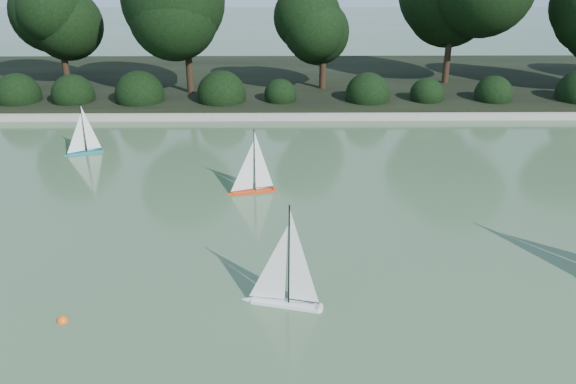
{
  "coord_description": "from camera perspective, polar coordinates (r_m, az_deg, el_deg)",
  "views": [
    {
      "loc": [
        -0.24,
        -5.83,
        4.34
      ],
      "look_at": [
        -0.15,
        2.45,
        0.7
      ],
      "focal_mm": 35.0,
      "sensor_mm": 36.0,
      "label": 1
    }
  ],
  "objects": [
    {
      "name": "sailboat_teal",
      "position": [
        13.59,
        -20.25,
        4.44
      ],
      "size": [
        0.86,
        0.48,
        1.22
      ],
      "color": "#0E788C",
      "rests_on": "ground"
    },
    {
      "name": "race_buoy",
      "position": [
        7.8,
        -21.91,
        -12.09
      ],
      "size": [
        0.14,
        0.14,
        0.14
      ],
      "primitive_type": "sphere",
      "color": "#FF590D",
      "rests_on": "ground"
    },
    {
      "name": "sailboat_orange",
      "position": [
        10.71,
        -3.96,
        0.98
      ],
      "size": [
        0.99,
        0.37,
        1.35
      ],
      "color": "red",
      "rests_on": "ground"
    },
    {
      "name": "far_bank",
      "position": [
        19.29,
        0.14,
        11.16
      ],
      "size": [
        40.0,
        8.0,
        0.3
      ],
      "primitive_type": "cube",
      "color": "black",
      "rests_on": "ground"
    },
    {
      "name": "shrub_hedge",
      "position": [
        16.21,
        0.28,
        9.82
      ],
      "size": [
        29.1,
        1.1,
        1.1
      ],
      "color": "black",
      "rests_on": "ground"
    },
    {
      "name": "pond_coping",
      "position": [
        15.43,
        0.33,
        7.72
      ],
      "size": [
        40.0,
        0.35,
        0.18
      ],
      "primitive_type": "cube",
      "color": "gray",
      "rests_on": "ground"
    },
    {
      "name": "ground",
      "position": [
        7.27,
        1.44,
        -12.92
      ],
      "size": [
        80.0,
        80.0,
        0.0
      ],
      "primitive_type": "plane",
      "color": "#2F462A",
      "rests_on": "ground"
    },
    {
      "name": "tree_line",
      "position": [
        17.41,
        4.48,
        18.04
      ],
      "size": [
        26.31,
        3.93,
        4.39
      ],
      "color": "black",
      "rests_on": "ground"
    },
    {
      "name": "sailboat_white_a",
      "position": [
        7.43,
        -0.92,
        -9.79
      ],
      "size": [
        1.12,
        0.43,
        1.53
      ],
      "color": "white",
      "rests_on": "ground"
    }
  ]
}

